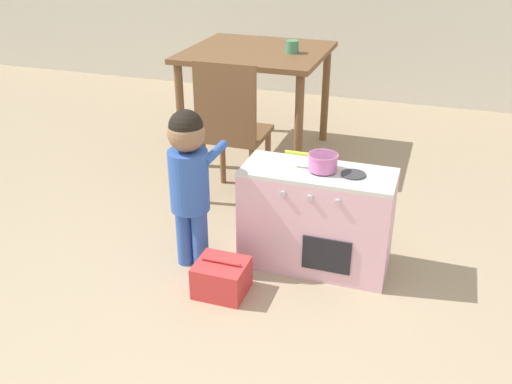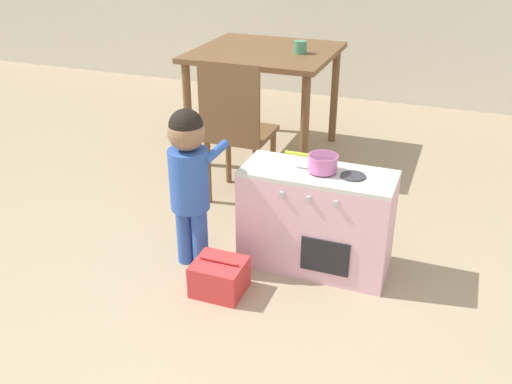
# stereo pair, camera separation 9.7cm
# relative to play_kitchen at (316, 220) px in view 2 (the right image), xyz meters

# --- Properties ---
(play_kitchen) EXTENTS (0.73, 0.32, 0.53)m
(play_kitchen) POSITION_rel_play_kitchen_xyz_m (0.00, 0.00, 0.00)
(play_kitchen) COLOR #EAB2C6
(play_kitchen) RESTS_ON ground_plane
(toy_pot) EXTENTS (0.26, 0.14, 0.08)m
(toy_pot) POSITION_rel_play_kitchen_xyz_m (0.02, 0.00, 0.31)
(toy_pot) COLOR pink
(toy_pot) RESTS_ON play_kitchen
(child_figure) EXTENTS (0.22, 0.34, 0.82)m
(child_figure) POSITION_rel_play_kitchen_xyz_m (-0.59, -0.19, 0.26)
(child_figure) COLOR #335BB7
(child_figure) RESTS_ON ground_plane
(toy_basket) EXTENTS (0.24, 0.21, 0.18)m
(toy_basket) POSITION_rel_play_kitchen_xyz_m (-0.36, -0.37, -0.18)
(toy_basket) COLOR #D13838
(toy_basket) RESTS_ON ground_plane
(dining_table) EXTENTS (0.95, 0.92, 0.76)m
(dining_table) POSITION_rel_play_kitchen_xyz_m (-0.76, 1.34, 0.39)
(dining_table) COLOR brown
(dining_table) RESTS_ON ground_plane
(dining_chair_near) EXTENTS (0.37, 0.37, 0.89)m
(dining_chair_near) POSITION_rel_play_kitchen_xyz_m (-0.64, 0.53, 0.21)
(dining_chair_near) COLOR brown
(dining_chair_near) RESTS_ON ground_plane
(cup_on_table) EXTENTS (0.09, 0.09, 0.08)m
(cup_on_table) POSITION_rel_play_kitchen_xyz_m (-0.50, 1.32, 0.54)
(cup_on_table) COLOR #478E66
(cup_on_table) RESTS_ON dining_table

